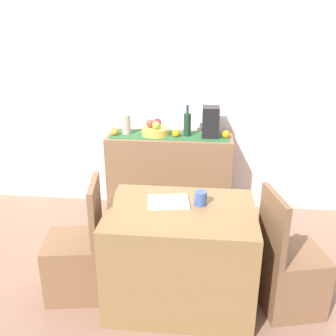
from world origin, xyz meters
TOP-DOWN VIEW (x-y plane):
  - ground_plane at (0.00, 0.00)m, footprint 6.40×6.40m
  - room_wall_rear at (0.00, 1.18)m, footprint 6.40×0.06m
  - sideboard_console at (0.01, 0.92)m, footprint 1.23×0.42m
  - table_runner at (0.01, 0.92)m, footprint 1.16×0.32m
  - fruit_bowl at (-0.13, 0.92)m, footprint 0.27×0.27m
  - apple_rear at (-0.12, 0.98)m, footprint 0.08×0.08m
  - apple_center at (-0.12, 0.87)m, footprint 0.08×0.08m
  - apple_front at (-0.19, 0.93)m, footprint 0.08×0.08m
  - wine_bottle at (0.18, 0.92)m, footprint 0.07×0.07m
  - coffee_maker at (0.40, 0.92)m, footprint 0.16×0.18m
  - ceramic_vase at (-0.42, 0.92)m, footprint 0.09×0.09m
  - orange_loose_near_bowl at (0.07, 0.88)m, footprint 0.08×0.08m
  - orange_loose_end at (0.55, 0.89)m, footprint 0.08×0.08m
  - orange_loose_far at (-0.53, 0.87)m, footprint 0.08×0.08m
  - dining_table at (0.21, -0.40)m, footprint 1.01×0.73m
  - open_book at (0.12, -0.32)m, footprint 0.31×0.25m
  - coffee_cup at (0.34, -0.32)m, footprint 0.09×0.09m
  - chair_near_window at (-0.55, -0.40)m, footprint 0.46×0.46m
  - chair_by_corner at (0.98, -0.41)m, footprint 0.48×0.48m

SIDE VIEW (x-z plane):
  - ground_plane at x=0.00m, z-range -0.02..0.00m
  - chair_near_window at x=-0.55m, z-range -0.18..0.72m
  - chair_by_corner at x=0.98m, z-range -0.18..0.72m
  - dining_table at x=0.21m, z-range 0.00..0.74m
  - sideboard_console at x=0.01m, z-range 0.00..0.85m
  - open_book at x=0.12m, z-range 0.74..0.76m
  - coffee_cup at x=0.34m, z-range 0.74..0.84m
  - table_runner at x=0.01m, z-range 0.85..0.86m
  - orange_loose_end at x=0.55m, z-range 0.85..0.93m
  - orange_loose_near_bowl at x=0.07m, z-range 0.85..0.93m
  - orange_loose_far at x=-0.53m, z-range 0.85..0.93m
  - fruit_bowl at x=-0.13m, z-range 0.86..0.93m
  - ceramic_vase at x=-0.42m, z-range 0.85..1.05m
  - apple_center at x=-0.12m, z-range 0.93..1.00m
  - apple_rear at x=-0.12m, z-range 0.93..1.00m
  - apple_front at x=-0.19m, z-range 0.93..1.01m
  - wine_bottle at x=0.18m, z-range 0.82..1.12m
  - coffee_maker at x=0.40m, z-range 0.85..1.15m
  - room_wall_rear at x=0.00m, z-range 0.00..2.70m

